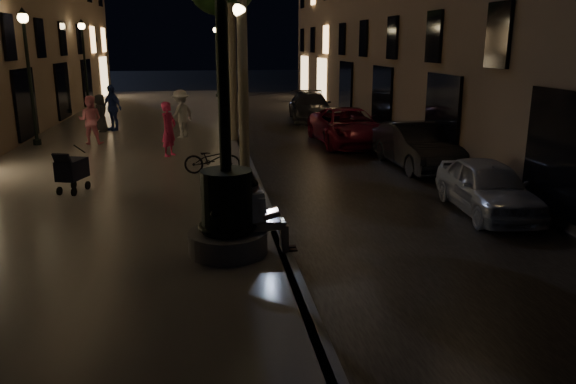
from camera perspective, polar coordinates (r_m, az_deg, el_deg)
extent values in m
plane|color=black|center=(22.80, -5.09, 5.23)|extent=(120.00, 120.00, 0.00)
cube|color=black|center=(23.17, 2.36, 5.45)|extent=(6.00, 45.00, 0.02)
cube|color=#645E58|center=(22.89, -15.18, 5.06)|extent=(8.00, 45.00, 0.20)
cube|color=#59595B|center=(22.78, -5.10, 5.48)|extent=(0.25, 45.00, 0.20)
cylinder|color=#59595B|center=(10.04, -6.11, -5.06)|extent=(1.40, 1.40, 0.40)
cylinder|color=black|center=(9.81, -6.23, -0.94)|extent=(0.90, 0.90, 1.10)
torus|color=black|center=(9.94, -6.16, -3.43)|extent=(1.04, 1.04, 0.10)
torus|color=black|center=(9.71, -6.30, 1.33)|extent=(0.89, 0.89, 0.09)
cylinder|color=black|center=(9.46, -6.60, 11.69)|extent=(0.20, 0.20, 3.20)
cube|color=tan|center=(9.98, -3.00, -3.36)|extent=(0.36, 0.24, 0.18)
cube|color=white|center=(9.87, -3.37, -1.52)|extent=(0.44, 0.26, 0.56)
sphere|color=tan|center=(9.78, -3.57, 0.53)|extent=(0.21, 0.21, 0.21)
sphere|color=black|center=(9.76, -3.63, 0.75)|extent=(0.21, 0.21, 0.21)
cube|color=tan|center=(9.92, -1.58, -3.46)|extent=(0.45, 0.13, 0.14)
cube|color=tan|center=(10.09, -1.70, -3.14)|extent=(0.45, 0.13, 0.14)
cube|color=tan|center=(10.03, -0.33, -4.73)|extent=(0.13, 0.12, 0.49)
cube|color=tan|center=(10.19, -0.48, -4.40)|extent=(0.13, 0.12, 0.49)
cube|color=black|center=(10.12, 0.23, -5.93)|extent=(0.26, 0.10, 0.03)
cube|color=black|center=(10.29, 0.08, -5.58)|extent=(0.26, 0.10, 0.03)
cube|color=black|center=(9.98, -1.53, -2.86)|extent=(0.24, 0.33, 0.02)
cube|color=black|center=(9.93, -2.44, -2.31)|extent=(0.09, 0.33, 0.21)
cube|color=#B0BEFB|center=(9.93, -2.36, -2.30)|extent=(0.06, 0.30, 0.18)
cylinder|color=#6B604C|center=(15.51, -4.58, 10.75)|extent=(0.28, 0.28, 5.00)
cylinder|color=#6B604C|center=(21.49, -5.63, 12.01)|extent=(0.28, 0.28, 5.10)
cylinder|color=#6B604C|center=(27.48, -6.54, 12.40)|extent=(0.28, 0.28, 4.90)
cylinder|color=#6B604C|center=(33.47, -6.83, 13.08)|extent=(0.28, 0.28, 5.20)
cylinder|color=black|center=(15.86, -4.59, 2.07)|extent=(0.28, 0.28, 0.20)
cylinder|color=black|center=(15.53, -4.75, 9.64)|extent=(0.12, 0.12, 4.40)
sphere|color=#FFD88C|center=(15.49, -4.93, 17.96)|extent=(0.36, 0.36, 0.36)
cone|color=black|center=(15.51, -4.96, 18.88)|extent=(0.30, 0.30, 0.22)
cylinder|color=black|center=(23.72, -5.99, 6.32)|extent=(0.28, 0.28, 0.20)
cylinder|color=black|center=(23.50, -6.13, 11.39)|extent=(0.12, 0.12, 4.40)
sphere|color=#FFD88C|center=(23.47, -6.29, 16.87)|extent=(0.36, 0.36, 0.36)
cone|color=black|center=(23.48, -6.31, 17.48)|extent=(0.30, 0.30, 0.22)
cylinder|color=black|center=(31.65, -6.70, 8.45)|extent=(0.28, 0.28, 0.20)
cylinder|color=black|center=(31.48, -6.82, 12.24)|extent=(0.12, 0.12, 4.40)
sphere|color=#FFD88C|center=(31.46, -6.95, 16.34)|extent=(0.36, 0.36, 0.36)
cone|color=black|center=(31.47, -6.97, 16.79)|extent=(0.30, 0.30, 0.22)
cylinder|color=black|center=(39.61, -7.13, 9.72)|extent=(0.28, 0.28, 0.20)
cylinder|color=black|center=(39.47, -7.23, 12.75)|extent=(0.12, 0.12, 4.40)
sphere|color=#FFD88C|center=(39.46, -7.34, 16.02)|extent=(0.36, 0.36, 0.36)
cone|color=black|center=(39.46, -7.36, 16.38)|extent=(0.30, 0.30, 0.22)
cylinder|color=black|center=(22.55, -24.12, 4.65)|extent=(0.28, 0.28, 0.20)
cylinder|color=black|center=(22.32, -24.69, 9.95)|extent=(0.12, 0.12, 4.40)
sphere|color=#FFD88C|center=(22.29, -25.34, 15.70)|extent=(0.36, 0.36, 0.36)
cone|color=black|center=(22.30, -25.41, 16.34)|extent=(0.30, 0.30, 0.22)
cylinder|color=black|center=(32.20, -19.55, 7.81)|extent=(0.28, 0.28, 0.20)
cylinder|color=black|center=(32.04, -19.88, 11.53)|extent=(0.12, 0.12, 4.40)
sphere|color=#FFD88C|center=(32.02, -20.24, 15.54)|extent=(0.36, 0.36, 0.36)
cone|color=black|center=(32.03, -20.29, 15.98)|extent=(0.30, 0.30, 0.22)
cube|color=black|center=(14.87, -21.10, 2.17)|extent=(0.72, 0.92, 0.48)
cube|color=black|center=(14.49, -21.97, 3.09)|extent=(0.47, 0.31, 0.32)
cylinder|color=black|center=(14.81, -22.20, 0.09)|extent=(0.11, 0.22, 0.22)
cylinder|color=black|center=(14.61, -20.91, 0.02)|extent=(0.11, 0.22, 0.22)
cylinder|color=black|center=(15.34, -20.94, 0.70)|extent=(0.11, 0.22, 0.22)
cylinder|color=black|center=(15.15, -19.68, 0.64)|extent=(0.11, 0.22, 0.22)
cylinder|color=black|center=(15.15, -20.42, 4.12)|extent=(0.19, 0.47, 0.30)
imported|color=#B0B2B8|center=(13.65, 19.62, 0.50)|extent=(1.74, 3.74, 1.24)
imported|color=black|center=(18.01, 12.92, 4.58)|extent=(1.64, 4.30, 1.40)
imported|color=maroon|center=(21.82, 6.10, 6.62)|extent=(2.40, 5.04, 1.39)
imported|color=#313136|center=(28.61, 2.27, 8.66)|extent=(2.39, 4.99, 1.40)
imported|color=#D22A58|center=(18.81, -12.02, 6.27)|extent=(0.69, 0.77, 1.78)
imported|color=pink|center=(21.87, -19.44, 6.91)|extent=(0.92, 0.76, 1.77)
imported|color=silver|center=(22.50, -10.81, 7.81)|extent=(1.32, 1.36, 1.86)
imported|color=#283C93|center=(25.09, -17.44, 8.17)|extent=(1.12, 1.13, 1.92)
imported|color=#2E2E32|center=(24.88, -18.50, 7.61)|extent=(0.50, 0.76, 1.56)
imported|color=black|center=(16.11, -7.70, 3.34)|extent=(1.63, 0.68, 0.84)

